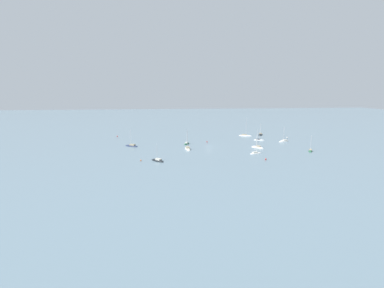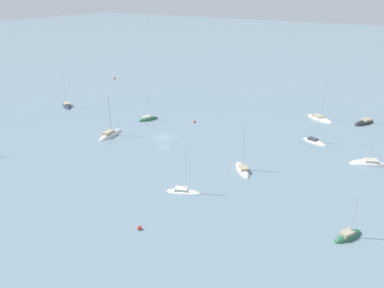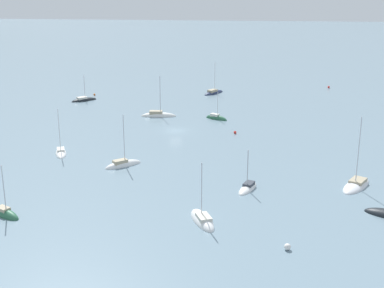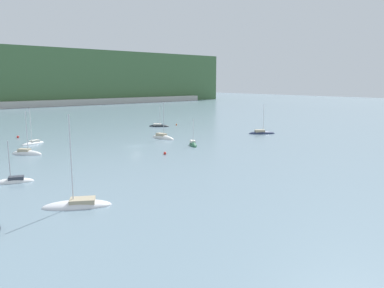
# 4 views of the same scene
# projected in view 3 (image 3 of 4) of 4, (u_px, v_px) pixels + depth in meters

# --- Properties ---
(ground_plane) EXTENTS (600.00, 600.00, 0.00)m
(ground_plane) POSITION_uv_depth(u_px,v_px,m) (176.00, 131.00, 111.15)
(ground_plane) COLOR slate
(sailboat_0) EXTENTS (3.99, 5.49, 7.10)m
(sailboat_0) POSITION_uv_depth(u_px,v_px,m) (216.00, 119.00, 120.28)
(sailboat_0) COLOR #2D6647
(sailboat_0) RESTS_ON ground_plane
(sailboat_1) EXTENTS (5.66, 6.29, 9.72)m
(sailboat_1) POSITION_uv_depth(u_px,v_px,m) (123.00, 165.00, 90.40)
(sailboat_1) COLOR white
(sailboat_1) RESTS_ON ground_plane
(sailboat_2) EXTENTS (3.98, 5.31, 8.19)m
(sailboat_2) POSITION_uv_depth(u_px,v_px,m) (5.00, 215.00, 71.50)
(sailboat_2) COLOR #2D6647
(sailboat_2) RESTS_ON ground_plane
(sailboat_3) EXTENTS (6.02, 6.60, 7.36)m
(sailboat_3) POSITION_uv_depth(u_px,v_px,m) (84.00, 100.00, 138.26)
(sailboat_3) COLOR black
(sailboat_3) RESTS_ON ground_plane
(sailboat_4) EXTENTS (8.46, 6.52, 11.80)m
(sailboat_4) POSITION_uv_depth(u_px,v_px,m) (356.00, 186.00, 81.55)
(sailboat_4) COLOR silver
(sailboat_4) RESTS_ON ground_plane
(sailboat_5) EXTENTS (7.21, 4.85, 8.98)m
(sailboat_5) POSITION_uv_depth(u_px,v_px,m) (202.00, 221.00, 69.78)
(sailboat_5) COLOR white
(sailboat_5) RESTS_ON ground_plane
(sailboat_6) EXTENTS (6.08, 3.74, 6.87)m
(sailboat_6) POSITION_uv_depth(u_px,v_px,m) (248.00, 188.00, 80.53)
(sailboat_6) COLOR white
(sailboat_6) RESTS_ON ground_plane
(sailboat_7) EXTENTS (2.82, 8.24, 10.36)m
(sailboat_7) POSITION_uv_depth(u_px,v_px,m) (158.00, 116.00, 122.56)
(sailboat_7) COLOR white
(sailboat_7) RESTS_ON ground_plane
(sailboat_8) EXTENTS (7.46, 6.12, 9.31)m
(sailboat_8) POSITION_uv_depth(u_px,v_px,m) (214.00, 93.00, 146.85)
(sailboat_8) COLOR #232D4C
(sailboat_8) RESTS_ON ground_plane
(sailboat_9) EXTENTS (6.30, 3.88, 8.97)m
(sailboat_9) POSITION_uv_depth(u_px,v_px,m) (61.00, 153.00, 96.67)
(sailboat_9) COLOR white
(sailboat_9) RESTS_ON ground_plane
(mooring_buoy_1) EXTENTS (0.52, 0.52, 0.52)m
(mooring_buoy_1) POSITION_uv_depth(u_px,v_px,m) (94.00, 94.00, 144.37)
(mooring_buoy_1) COLOR orange
(mooring_buoy_1) RESTS_ON ground_plane
(mooring_buoy_2) EXTENTS (0.58, 0.58, 0.58)m
(mooring_buoy_2) POSITION_uv_depth(u_px,v_px,m) (235.00, 132.00, 108.97)
(mooring_buoy_2) COLOR red
(mooring_buoy_2) RESTS_ON ground_plane
(mooring_buoy_3) EXTENTS (0.80, 0.80, 0.80)m
(mooring_buoy_3) POSITION_uv_depth(u_px,v_px,m) (287.00, 247.00, 62.38)
(mooring_buoy_3) COLOR white
(mooring_buoy_3) RESTS_ON ground_plane
(mooring_buoy_4) EXTENTS (0.65, 0.65, 0.65)m
(mooring_buoy_4) POSITION_uv_depth(u_px,v_px,m) (329.00, 87.00, 153.85)
(mooring_buoy_4) COLOR red
(mooring_buoy_4) RESTS_ON ground_plane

